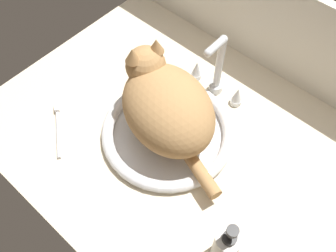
% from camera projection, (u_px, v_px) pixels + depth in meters
% --- Properties ---
extents(countertop, '(1.02, 0.73, 0.03)m').
position_uv_depth(countertop, '(181.00, 145.00, 0.99)').
color(countertop, beige).
rests_on(countertop, ground).
extents(backsplash_wall, '(1.02, 0.02, 0.31)m').
position_uv_depth(backsplash_wall, '(272.00, 31.00, 1.03)').
color(backsplash_wall, silver).
rests_on(backsplash_wall, ground).
extents(sink_basin, '(0.35, 0.35, 0.03)m').
position_uv_depth(sink_basin, '(168.00, 132.00, 0.98)').
color(sink_basin, white).
rests_on(sink_basin, countertop).
extents(faucet, '(0.17, 0.09, 0.20)m').
position_uv_depth(faucet, '(217.00, 73.00, 1.01)').
color(faucet, silver).
rests_on(faucet, countertop).
extents(cat, '(0.38, 0.28, 0.20)m').
position_uv_depth(cat, '(165.00, 103.00, 0.90)').
color(cat, tan).
rests_on(cat, sink_basin).
extents(soap_pump_bottle, '(0.05, 0.05, 0.16)m').
position_uv_depth(soap_pump_bottle, '(226.00, 246.00, 0.77)').
color(soap_pump_bottle, silver).
rests_on(soap_pump_bottle, countertop).
extents(toothbrush, '(0.14, 0.11, 0.02)m').
position_uv_depth(toothbrush, '(58.00, 128.00, 0.99)').
color(toothbrush, silver).
rests_on(toothbrush, countertop).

